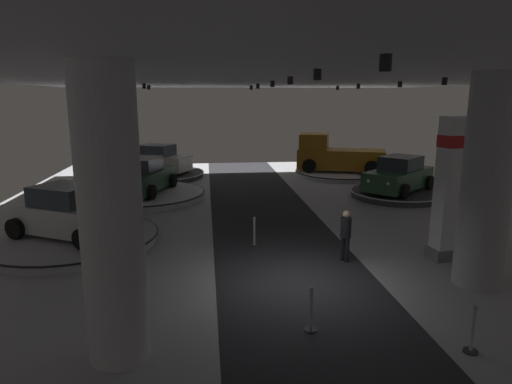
# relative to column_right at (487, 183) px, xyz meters

# --- Properties ---
(ground) EXTENTS (24.00, 44.00, 0.06)m
(ground) POSITION_rel_column_right_xyz_m (-4.71, 0.59, -2.77)
(ground) COLOR #B2B2B7
(ceiling_with_spotlights) EXTENTS (24.00, 44.00, 0.39)m
(ceiling_with_spotlights) POSITION_rel_column_right_xyz_m (-4.71, 0.59, 2.80)
(ceiling_with_spotlights) COLOR silver
(column_right) EXTENTS (1.23, 1.23, 5.50)m
(column_right) POSITION_rel_column_right_xyz_m (0.00, 0.00, 0.00)
(column_right) COLOR #ADADB2
(column_right) RESTS_ON ground
(column_left) EXTENTS (1.13, 1.13, 5.50)m
(column_left) POSITION_rel_column_right_xyz_m (-8.80, -2.37, 0.00)
(column_left) COLOR silver
(column_left) RESTS_ON ground
(brand_sign_pylon) EXTENTS (1.35, 0.83, 4.33)m
(brand_sign_pylon) POSITION_rel_column_right_xyz_m (0.30, 1.90, -0.51)
(brand_sign_pylon) COLOR slate
(brand_sign_pylon) RESTS_ON ground
(display_platform_far_left) EXTENTS (5.90, 5.90, 0.31)m
(display_platform_far_left) POSITION_rel_column_right_xyz_m (-10.15, 11.32, -2.58)
(display_platform_far_left) COLOR silver
(display_platform_far_left) RESTS_ON ground
(display_car_far_left) EXTENTS (3.08, 4.53, 1.71)m
(display_car_far_left) POSITION_rel_column_right_xyz_m (-10.15, 11.29, -1.68)
(display_car_far_left) COLOR #2D5638
(display_car_far_left) RESTS_ON display_platform_far_left
(display_platform_deep_right) EXTENTS (5.68, 5.68, 0.29)m
(display_platform_deep_right) POSITION_rel_column_right_xyz_m (1.32, 16.46, -2.59)
(display_platform_deep_right) COLOR silver
(display_platform_deep_right) RESTS_ON ground
(pickup_truck_deep_right) EXTENTS (5.70, 4.00, 2.30)m
(pickup_truck_deep_right) POSITION_rel_column_right_xyz_m (1.02, 16.56, -1.52)
(pickup_truck_deep_right) COLOR #B77519
(pickup_truck_deep_right) RESTS_ON display_platform_deep_right
(display_platform_deep_left) EXTENTS (5.91, 5.91, 0.32)m
(display_platform_deep_left) POSITION_rel_column_right_xyz_m (-10.19, 17.03, -2.57)
(display_platform_deep_left) COLOR #333338
(display_platform_deep_left) RESTS_ON ground
(display_car_deep_left) EXTENTS (4.57, 3.50, 1.71)m
(display_car_deep_left) POSITION_rel_column_right_xyz_m (-10.16, 17.02, -1.67)
(display_car_deep_left) COLOR silver
(display_car_deep_left) RESTS_ON display_platform_deep_left
(display_platform_far_right) EXTENTS (4.57, 4.57, 0.32)m
(display_platform_far_right) POSITION_rel_column_right_xyz_m (2.30, 10.18, -2.57)
(display_platform_far_right) COLOR #333338
(display_platform_far_right) RESTS_ON ground
(display_car_far_right) EXTENTS (4.35, 4.11, 1.71)m
(display_car_far_right) POSITION_rel_column_right_xyz_m (2.33, 10.20, -1.67)
(display_car_far_right) COLOR #2D5638
(display_car_far_right) RESTS_ON display_platform_far_right
(display_platform_mid_left) EXTENTS (5.72, 5.72, 0.30)m
(display_platform_mid_left) POSITION_rel_column_right_xyz_m (-11.65, 4.65, -2.58)
(display_platform_mid_left) COLOR #B7B7BC
(display_platform_mid_left) RESTS_ON ground
(display_car_mid_left) EXTENTS (4.55, 3.64, 1.71)m
(display_car_mid_left) POSITION_rel_column_right_xyz_m (-11.68, 4.66, -1.69)
(display_car_mid_left) COLOR silver
(display_car_mid_left) RESTS_ON display_platform_mid_left
(visitor_walking_near) EXTENTS (0.32, 0.32, 1.59)m
(visitor_walking_near) POSITION_rel_column_right_xyz_m (-2.98, 1.99, -1.84)
(visitor_walking_near) COLOR black
(visitor_walking_near) RESTS_ON ground
(stanchion_a) EXTENTS (0.28, 0.28, 1.01)m
(stanchion_a) POSITION_rel_column_right_xyz_m (-2.03, -3.03, -2.38)
(stanchion_a) COLOR #333338
(stanchion_a) RESTS_ON ground
(stanchion_b) EXTENTS (0.28, 0.28, 1.01)m
(stanchion_b) POSITION_rel_column_right_xyz_m (-5.54, 3.70, -2.38)
(stanchion_b) COLOR #333338
(stanchion_b) RESTS_ON ground
(stanchion_c) EXTENTS (0.28, 0.28, 1.01)m
(stanchion_c) POSITION_rel_column_right_xyz_m (-4.95, -1.88, -2.38)
(stanchion_c) COLOR #333338
(stanchion_c) RESTS_ON ground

